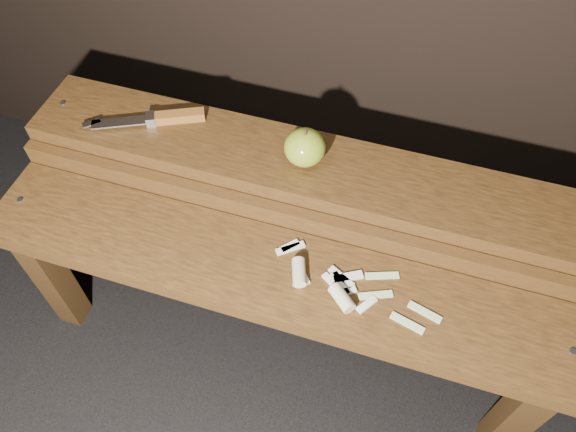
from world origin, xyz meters
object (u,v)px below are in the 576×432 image
(bench_front_tier, at_px, (270,290))
(apple, at_px, (305,147))
(knife, at_px, (164,118))
(bench_rear_tier, at_px, (303,188))

(bench_front_tier, height_order, apple, apple)
(bench_front_tier, bearing_deg, apple, 89.94)
(bench_front_tier, height_order, knife, knife)
(apple, distance_m, knife, 0.32)
(bench_rear_tier, bearing_deg, apple, 86.77)
(apple, bearing_deg, bench_rear_tier, -93.23)
(bench_rear_tier, relative_size, apple, 13.69)
(bench_rear_tier, height_order, apple, apple)
(apple, height_order, knife, apple)
(knife, bearing_deg, bench_rear_tier, -3.78)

